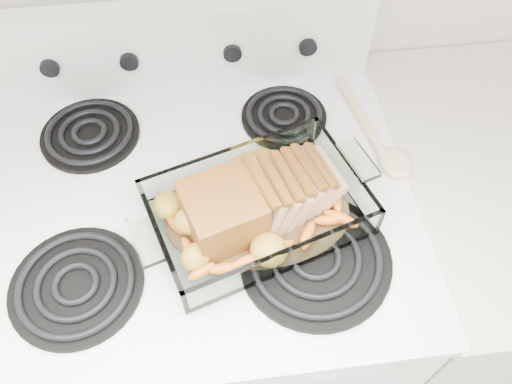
{
  "coord_description": "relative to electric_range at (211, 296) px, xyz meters",
  "views": [
    {
      "loc": [
        0.05,
        1.13,
        1.66
      ],
      "look_at": [
        0.11,
        1.6,
        0.99
      ],
      "focal_mm": 35.0,
      "sensor_mm": 36.0,
      "label": 1
    }
  ],
  "objects": [
    {
      "name": "electric_range",
      "position": [
        0.0,
        0.0,
        0.0
      ],
      "size": [
        0.78,
        0.7,
        1.12
      ],
      "color": "white",
      "rests_on": "ground"
    },
    {
      "name": "counter_right",
      "position": [
        0.66,
        -0.0,
        -0.02
      ],
      "size": [
        0.58,
        0.68,
        0.93
      ],
      "color": "silver",
      "rests_on": "ground"
    },
    {
      "name": "baking_dish",
      "position": [
        0.11,
        -0.07,
        0.48
      ],
      "size": [
        0.34,
        0.22,
        0.07
      ],
      "rotation": [
        0.0,
        0.0,
        0.31
      ],
      "color": "silver",
      "rests_on": "electric_range"
    },
    {
      "name": "pork_roast",
      "position": [
        0.09,
        -0.07,
        0.51
      ],
      "size": [
        0.26,
        0.12,
        0.09
      ],
      "rotation": [
        0.0,
        0.0,
        0.04
      ],
      "color": "brown",
      "rests_on": "baking_dish"
    },
    {
      "name": "roast_vegetables",
      "position": [
        0.1,
        -0.04,
        0.49
      ],
      "size": [
        0.35,
        0.19,
        0.04
      ],
      "rotation": [
        0.0,
        0.0,
        0.38
      ],
      "color": "orange",
      "rests_on": "baking_dish"
    },
    {
      "name": "wooden_spoon",
      "position": [
        0.36,
        0.07,
        0.46
      ],
      "size": [
        0.09,
        0.27,
        0.02
      ],
      "rotation": [
        0.0,
        0.0,
        0.16
      ],
      "color": "beige",
      "rests_on": "electric_range"
    }
  ]
}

